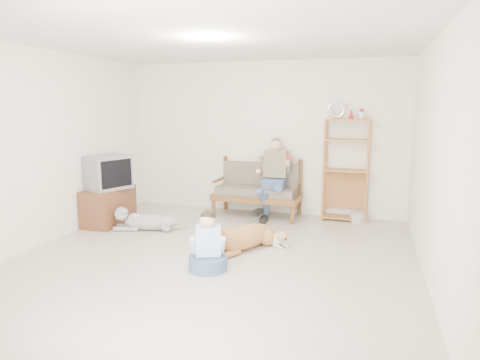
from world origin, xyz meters
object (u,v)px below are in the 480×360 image
(tv_stand, at_px, (108,206))
(golden_retriever, at_px, (239,238))
(loveseat, at_px, (258,188))
(etagere, at_px, (346,169))

(tv_stand, bearing_deg, golden_retriever, -14.67)
(loveseat, height_order, tv_stand, loveseat)
(tv_stand, bearing_deg, loveseat, 29.91)
(loveseat, distance_m, tv_stand, 2.55)
(etagere, height_order, golden_retriever, etagere)
(loveseat, relative_size, tv_stand, 1.68)
(etagere, distance_m, tv_stand, 3.99)
(golden_retriever, bearing_deg, tv_stand, -167.56)
(golden_retriever, bearing_deg, etagere, 85.69)
(loveseat, bearing_deg, golden_retriever, -81.28)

